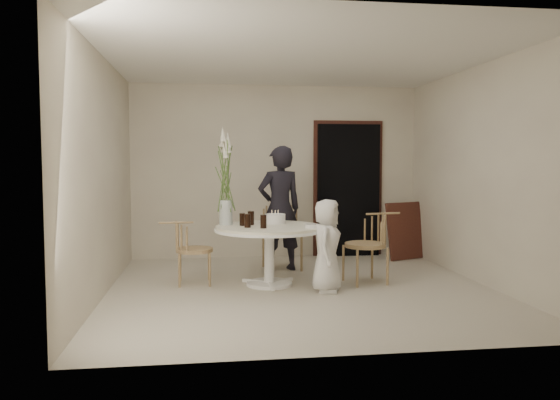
{
  "coord_description": "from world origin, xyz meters",
  "views": [
    {
      "loc": [
        -1.11,
        -6.28,
        1.5
      ],
      "look_at": [
        -0.21,
        0.3,
        1.04
      ],
      "focal_mm": 35.0,
      "sensor_mm": 36.0,
      "label": 1
    }
  ],
  "objects": [
    {
      "name": "birthday_cake",
      "position": [
        -0.25,
        0.47,
        0.79
      ],
      "size": [
        0.25,
        0.25,
        0.17
      ],
      "rotation": [
        0.0,
        0.0,
        0.35
      ],
      "color": "white",
      "rests_on": "table"
    },
    {
      "name": "table",
      "position": [
        -0.35,
        0.25,
        0.62
      ],
      "size": [
        1.33,
        1.33,
        0.73
      ],
      "color": "white",
      "rests_on": "ground"
    },
    {
      "name": "flower_vase",
      "position": [
        -0.87,
        0.43,
        1.3
      ],
      "size": [
        0.16,
        0.16,
        1.21
      ],
      "rotation": [
        0.0,
        0.0,
        0.41
      ],
      "color": "silver",
      "rests_on": "table"
    },
    {
      "name": "chair_left",
      "position": [
        -1.36,
        0.44,
        0.51
      ],
      "size": [
        0.48,
        0.45,
        0.78
      ],
      "rotation": [
        0.0,
        0.0,
        1.59
      ],
      "color": "tan",
      "rests_on": "ground"
    },
    {
      "name": "room_shell",
      "position": [
        0.0,
        0.0,
        1.62
      ],
      "size": [
        4.5,
        4.5,
        4.5
      ],
      "color": "white",
      "rests_on": "ground"
    },
    {
      "name": "cola_tumbler_b",
      "position": [
        -0.44,
        0.02,
        0.81
      ],
      "size": [
        0.08,
        0.08,
        0.16
      ],
      "primitive_type": "cylinder",
      "rotation": [
        0.0,
        0.0,
        0.16
      ],
      "color": "black",
      "rests_on": "table"
    },
    {
      "name": "picture_frame",
      "position": [
        1.95,
        1.77,
        0.44
      ],
      "size": [
        0.69,
        0.42,
        0.88
      ],
      "primitive_type": "cube",
      "rotation": [
        -0.17,
        0.0,
        0.37
      ],
      "color": "#522C1C",
      "rests_on": "ground"
    },
    {
      "name": "girl",
      "position": [
        -0.1,
        1.15,
        0.86
      ],
      "size": [
        0.71,
        0.55,
        1.72
      ],
      "primitive_type": "imported",
      "rotation": [
        0.0,
        0.0,
        3.38
      ],
      "color": "black",
      "rests_on": "ground"
    },
    {
      "name": "ground",
      "position": [
        0.0,
        0.0,
        0.0
      ],
      "size": [
        4.5,
        4.5,
        0.0
      ],
      "primitive_type": "plane",
      "color": "beige",
      "rests_on": "ground"
    },
    {
      "name": "chair_right",
      "position": [
        0.97,
        0.23,
        0.57
      ],
      "size": [
        0.57,
        0.54,
        0.88
      ],
      "rotation": [
        0.0,
        0.0,
        -1.4
      ],
      "color": "tan",
      "rests_on": "ground"
    },
    {
      "name": "door_trim",
      "position": [
        1.15,
        2.23,
        1.11
      ],
      "size": [
        1.12,
        0.03,
        2.22
      ],
      "primitive_type": "cube",
      "color": "#522C1C",
      "rests_on": "ground"
    },
    {
      "name": "doorway",
      "position": [
        1.15,
        2.19,
        1.05
      ],
      "size": [
        1.0,
        0.1,
        2.1
      ],
      "primitive_type": "cube",
      "color": "black",
      "rests_on": "ground"
    },
    {
      "name": "chair_far",
      "position": [
        -0.07,
        1.36,
        0.62
      ],
      "size": [
        0.57,
        0.61,
        0.96
      ],
      "rotation": [
        0.0,
        0.0,
        0.11
      ],
      "color": "tan",
      "rests_on": "ground"
    },
    {
      "name": "boy",
      "position": [
        0.27,
        -0.17,
        0.54
      ],
      "size": [
        0.51,
        0.61,
        1.08
      ],
      "primitive_type": "imported",
      "rotation": [
        0.0,
        0.0,
        1.21
      ],
      "color": "white",
      "rests_on": "ground"
    },
    {
      "name": "cola_tumbler_a",
      "position": [
        -0.62,
        0.11,
        0.81
      ],
      "size": [
        0.1,
        0.1,
        0.16
      ],
      "primitive_type": "cylinder",
      "rotation": [
        0.0,
        0.0,
        -0.33
      ],
      "color": "black",
      "rests_on": "table"
    },
    {
      "name": "cola_tumbler_d",
      "position": [
        -0.56,
        0.37,
        0.82
      ],
      "size": [
        0.1,
        0.1,
        0.17
      ],
      "primitive_type": "cylinder",
      "rotation": [
        0.0,
        0.0,
        -0.39
      ],
      "color": "black",
      "rests_on": "table"
    },
    {
      "name": "plate_stack",
      "position": [
        0.13,
        -0.03,
        0.75
      ],
      "size": [
        0.23,
        0.23,
        0.04
      ],
      "primitive_type": "cylinder",
      "rotation": [
        0.0,
        0.0,
        0.35
      ],
      "color": "silver",
      "rests_on": "table"
    },
    {
      "name": "cola_tumbler_c",
      "position": [
        -0.67,
        0.31,
        0.81
      ],
      "size": [
        0.08,
        0.08,
        0.15
      ],
      "primitive_type": "cylinder",
      "rotation": [
        0.0,
        0.0,
        0.17
      ],
      "color": "black",
      "rests_on": "table"
    }
  ]
}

